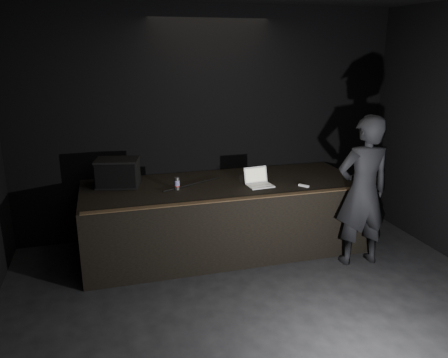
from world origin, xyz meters
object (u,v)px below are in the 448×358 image
at_px(stage_monitor, 118,173).
at_px(laptop, 258,181).
at_px(person, 363,191).
at_px(beer_can, 177,183).
at_px(stage_riser, 224,216).

distance_m(stage_monitor, laptop, 1.99).
relative_size(stage_monitor, person, 0.32).
bearing_deg(stage_monitor, laptop, -2.79).
relative_size(laptop, beer_can, 2.21).
bearing_deg(person, stage_riser, -27.14).
height_order(stage_riser, beer_can, beer_can).
bearing_deg(stage_monitor, person, -9.87).
relative_size(stage_riser, beer_can, 23.12).
height_order(stage_riser, person, person).
xyz_separation_m(stage_riser, person, (1.67, -0.95, 0.53)).
relative_size(laptop, person, 0.19).
relative_size(stage_monitor, laptop, 1.71).
bearing_deg(stage_monitor, stage_riser, 0.29).
xyz_separation_m(stage_monitor, person, (3.13, -1.25, -0.16)).
xyz_separation_m(laptop, beer_can, (-1.14, 0.12, 0.02)).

